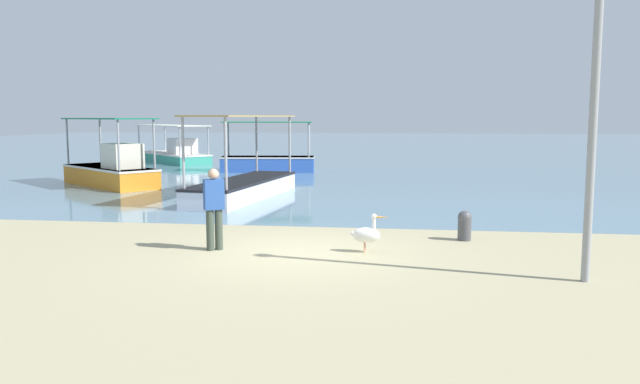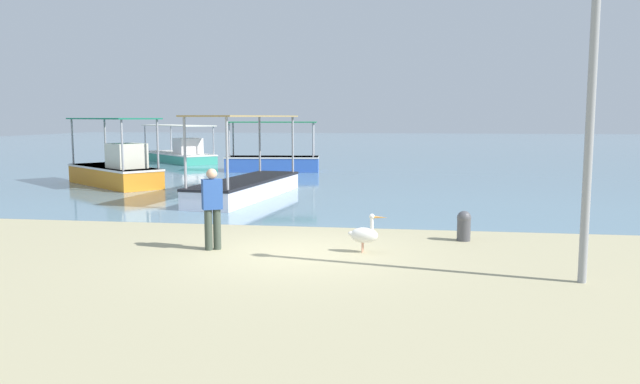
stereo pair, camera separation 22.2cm
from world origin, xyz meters
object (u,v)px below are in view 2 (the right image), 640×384
Objects in this scene: fishing_boat_far_left at (179,153)px; fisherman_standing at (212,206)px; lamp_post at (591,99)px; fishing_boat_center at (246,183)px; fishing_boat_outer at (116,169)px; mooring_bollard at (464,225)px; fishing_boat_near_left at (272,161)px; pelican at (364,234)px.

fishing_boat_far_left is 25.87m from fisherman_standing.
fisherman_standing is (9.98, -23.86, 0.36)m from fishing_boat_far_left.
lamp_post is at bearing -12.84° from fisherman_standing.
fishing_boat_outer is (-6.11, 2.82, 0.14)m from fishing_boat_center.
fishing_boat_far_left is at bearing 123.56° from lamp_post.
mooring_bollard is at bearing 116.87° from lamp_post.
fishing_boat_far_left is 1.16× the size of lamp_post.
fishing_boat_center is 9.31m from mooring_bollard.
fishing_boat_outer is 3.02× the size of fisherman_standing.
fishing_boat_near_left reaches higher than mooring_bollard.
fishing_boat_near_left is 22.42m from lamp_post.
fishing_boat_outer reaches higher than mooring_bollard.
fishing_boat_outer is 0.95× the size of lamp_post.
fishing_boat_far_left is 1.21× the size of fishing_boat_outer.
pelican is 2.60m from mooring_bollard.
fishing_boat_center is at bearing -61.66° from fishing_boat_far_left.
lamp_post is at bearing -63.13° from mooring_bollard.
mooring_bollard is 5.53m from fisherman_standing.
fishing_boat_far_left is 1.28× the size of fishing_boat_near_left.
fisherman_standing is (1.51, -8.17, 0.38)m from fishing_boat_center.
fishing_boat_far_left reaches higher than pelican.
fishing_boat_center is 10.34m from fishing_boat_near_left.
lamp_post is (9.85, -19.98, 2.49)m from fishing_boat_near_left.
fisherman_standing reaches higher than pelican.
fishing_boat_near_left is at bearing 108.46° from pelican.
fishing_boat_outer is 13.37m from fisherman_standing.
fishing_boat_far_left reaches higher than fisherman_standing.
fishing_boat_outer reaches higher than fisherman_standing.
fishing_boat_center is at bearing 100.50° from fisherman_standing.
mooring_bollard is (8.17, -16.67, -0.19)m from fishing_boat_near_left.
lamp_post is at bearing -63.76° from fishing_boat_near_left.
fishing_boat_near_left is 18.65m from fisherman_standing.
fishing_boat_far_left is at bearing 142.19° from fishing_boat_near_left.
mooring_bollard is (-1.68, 3.31, -2.68)m from lamp_post.
lamp_post is 3.17× the size of fisherman_standing.
fisherman_standing is at bearing -55.26° from fishing_boat_outer.
fishing_boat_far_left is 13.09m from fishing_boat_outer.
fishing_boat_outer is at bearing -79.62° from fishing_boat_far_left.
fishing_boat_near_left is at bearing -37.81° from fishing_boat_far_left.
fishing_boat_outer is 6.34× the size of pelican.
pelican is 0.48× the size of fisherman_standing.
fishing_boat_far_left is at bearing 100.38° from fishing_boat_outer.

